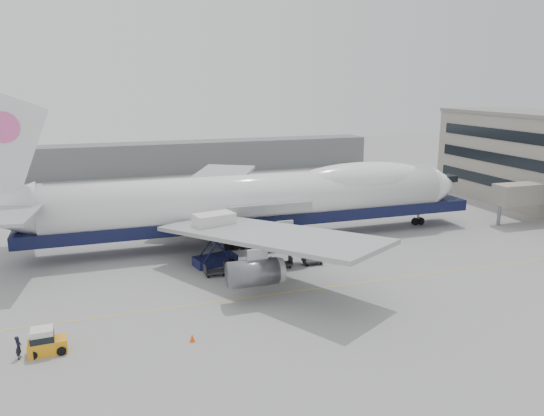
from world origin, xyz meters
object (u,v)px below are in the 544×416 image
object	(u,v)px
baggage_tug	(45,342)
catering_truck	(214,236)
airliner	(259,199)
ground_worker	(19,347)

from	to	relation	value
baggage_tug	catering_truck	bearing A→B (deg)	40.26
airliner	ground_worker	bearing A→B (deg)	-138.39
airliner	catering_truck	size ratio (longest dim) A/B	11.06
airliner	ground_worker	world-z (taller)	airliner
baggage_tug	airliner	bearing A→B (deg)	40.56
ground_worker	baggage_tug	bearing A→B (deg)	-77.02
ground_worker	airliner	bearing A→B (deg)	-41.30
baggage_tug	ground_worker	xyz separation A→B (m)	(-1.88, -0.19, -0.01)
airliner	ground_worker	distance (m)	35.78
catering_truck	ground_worker	distance (m)	24.87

